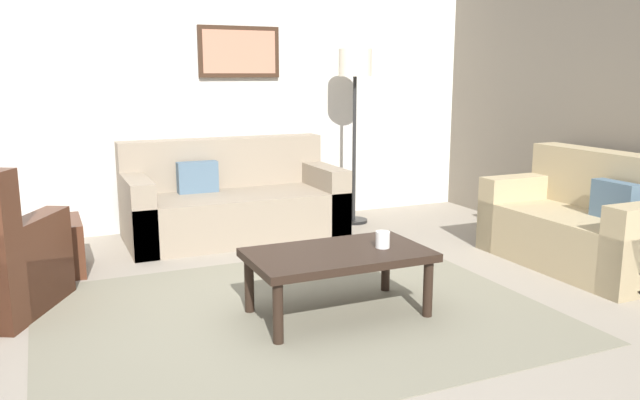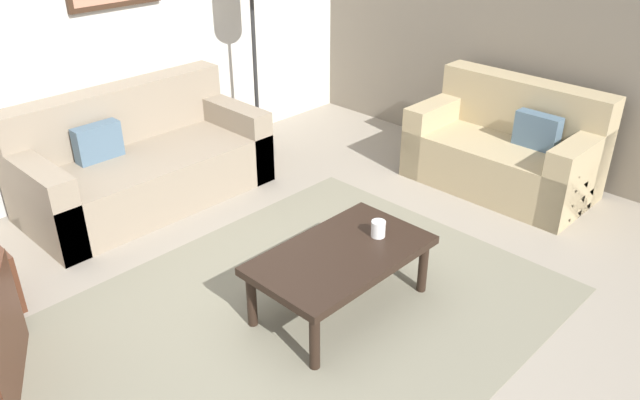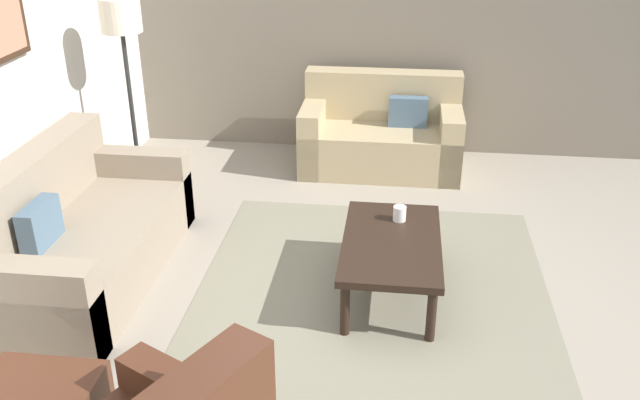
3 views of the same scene
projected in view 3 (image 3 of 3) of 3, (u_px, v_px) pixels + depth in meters
The scene contains 8 objects.
ground_plane at pixel (371, 311), 4.44m from camera, with size 8.00×8.00×0.00m, color gray.
stone_feature_panel at pixel (392, 9), 6.53m from camera, with size 0.12×5.20×2.80m, color slate.
area_rug at pixel (371, 311), 4.44m from camera, with size 3.06×2.37×0.01m, color gray.
couch_main at pixel (71, 239), 4.71m from camera, with size 1.92×0.94×0.88m.
couch_loveseat at pixel (381, 136), 6.54m from camera, with size 0.81×1.48×0.88m.
coffee_table at pixel (391, 247), 4.49m from camera, with size 1.10×0.64×0.41m.
cup at pixel (400, 213), 4.70m from camera, with size 0.09×0.09×0.10m, color white.
lamp_standing at pixel (123, 37), 5.37m from camera, with size 0.32×0.32×1.71m.
Camera 3 is at (-3.71, -0.12, 2.57)m, focal length 38.42 mm.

